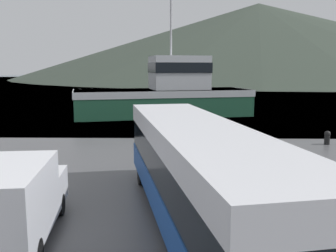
{
  "coord_description": "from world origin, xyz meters",
  "views": [
    {
      "loc": [
        -3.29,
        -4.82,
        4.83
      ],
      "look_at": [
        -3.68,
        13.35,
        2.0
      ],
      "focal_mm": 40.0,
      "sensor_mm": 36.0,
      "label": 1
    }
  ],
  "objects_px": {
    "tour_bus": "(196,170)",
    "delivery_van": "(13,200)",
    "fishing_boat": "(166,94)",
    "small_boat": "(204,104)"
  },
  "relations": [
    {
      "from": "small_boat",
      "to": "tour_bus",
      "type": "bearing_deg",
      "value": 109.83
    },
    {
      "from": "tour_bus",
      "to": "fishing_boat",
      "type": "relative_size",
      "value": 0.71
    },
    {
      "from": "tour_bus",
      "to": "delivery_van",
      "type": "height_order",
      "value": "tour_bus"
    },
    {
      "from": "tour_bus",
      "to": "fishing_boat",
      "type": "height_order",
      "value": "fishing_boat"
    },
    {
      "from": "fishing_boat",
      "to": "small_boat",
      "type": "height_order",
      "value": "fishing_boat"
    },
    {
      "from": "small_boat",
      "to": "delivery_van",
      "type": "bearing_deg",
      "value": 102.01
    },
    {
      "from": "tour_bus",
      "to": "delivery_van",
      "type": "xyz_separation_m",
      "value": [
        -5.09,
        -1.15,
        -0.56
      ]
    },
    {
      "from": "delivery_van",
      "to": "fishing_boat",
      "type": "distance_m",
      "value": 28.67
    },
    {
      "from": "tour_bus",
      "to": "delivery_van",
      "type": "relative_size",
      "value": 2.38
    },
    {
      "from": "tour_bus",
      "to": "delivery_van",
      "type": "distance_m",
      "value": 5.25
    }
  ]
}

